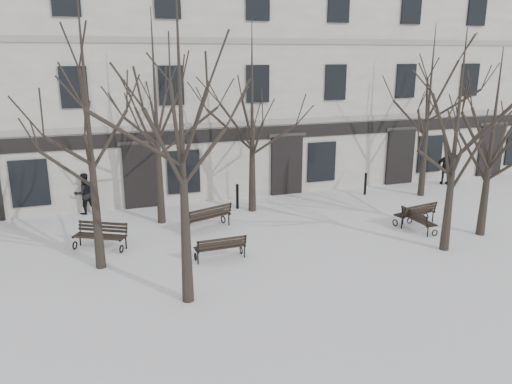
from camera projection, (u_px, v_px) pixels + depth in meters
name	position (u px, v px, depth m)	size (l,w,h in m)	color
ground	(278.00, 264.00, 16.53)	(100.00, 100.00, 0.00)	silver
building	(193.00, 77.00, 26.90)	(40.40, 10.20, 11.40)	beige
tree_0	(86.00, 99.00, 14.81)	(6.07, 6.07, 8.67)	black
tree_1	(181.00, 112.00, 12.64)	(5.92, 5.92, 8.46)	black
tree_2	(458.00, 117.00, 16.51)	(5.27, 5.27, 7.52)	black
tree_3	(494.00, 122.00, 18.08)	(4.87, 4.87, 6.96)	black
tree_4	(155.00, 93.00, 19.21)	(5.89, 5.89, 8.41)	black
tree_5	(252.00, 95.00, 20.83)	(5.69, 5.69, 8.13)	black
tree_6	(430.00, 91.00, 23.26)	(5.65, 5.65, 8.07)	black
bench_1	(220.00, 247.00, 16.73)	(1.74, 0.68, 0.86)	black
bench_2	(416.00, 213.00, 20.22)	(1.90, 0.97, 0.92)	black
bench_3	(101.00, 235.00, 17.70)	(1.93, 1.49, 0.94)	black
bench_4	(207.00, 216.00, 19.61)	(2.10, 1.37, 1.01)	black
bench_5	(418.00, 219.00, 19.58)	(0.62, 1.65, 0.83)	black
bollard_a	(237.00, 195.00, 22.31)	(0.15, 0.15, 1.15)	black
bollard_b	(365.00, 183.00, 24.57)	(0.14, 0.14, 1.11)	black
pedestrian_b	(86.00, 213.00, 21.77)	(0.88, 0.68, 1.80)	black
pedestrian_c	(445.00, 184.00, 26.67)	(1.10, 0.46, 1.87)	black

